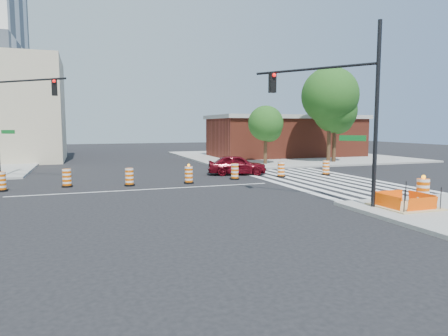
{
  "coord_description": "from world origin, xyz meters",
  "views": [
    {
      "loc": [
        -3.24,
        -21.58,
        3.42
      ],
      "look_at": [
        3.18,
        -3.42,
        1.4
      ],
      "focal_mm": 32.0,
      "sensor_mm": 36.0,
      "label": 1
    }
  ],
  "objects": [
    {
      "name": "ground",
      "position": [
        0.0,
        0.0,
        0.0
      ],
      "size": [
        120.0,
        120.0,
        0.0
      ],
      "primitive_type": "plane",
      "color": "black",
      "rests_on": "ground"
    },
    {
      "name": "sidewalk_ne",
      "position": [
        18.0,
        18.0,
        0.07
      ],
      "size": [
        22.0,
        22.0,
        0.15
      ],
      "primitive_type": "cube",
      "color": "gray",
      "rests_on": "ground"
    },
    {
      "name": "crosswalk_east",
      "position": [
        10.95,
        0.0,
        0.01
      ],
      "size": [
        6.75,
        13.5,
        0.01
      ],
      "color": "silver",
      "rests_on": "ground"
    },
    {
      "name": "lane_centerline",
      "position": [
        0.0,
        0.0,
        0.01
      ],
      "size": [
        14.0,
        0.12,
        0.01
      ],
      "primitive_type": "cube",
      "color": "silver",
      "rests_on": "ground"
    },
    {
      "name": "excavation_pit",
      "position": [
        9.0,
        -9.0,
        0.22
      ],
      "size": [
        2.2,
        2.2,
        0.9
      ],
      "color": "tan",
      "rests_on": "ground"
    },
    {
      "name": "brick_storefront",
      "position": [
        18.0,
        18.0,
        2.32
      ],
      "size": [
        16.5,
        8.5,
        4.6
      ],
      "color": "maroon",
      "rests_on": "ground"
    },
    {
      "name": "red_coupe",
      "position": [
        6.98,
        4.58,
        0.7
      ],
      "size": [
        4.42,
        2.64,
        1.41
      ],
      "primitive_type": "imported",
      "rotation": [
        0.0,
        0.0,
        1.32
      ],
      "color": "#570711",
      "rests_on": "ground"
    },
    {
      "name": "signal_pole_se",
      "position": [
        6.97,
        -7.2,
        4.56
      ],
      "size": [
        3.32,
        4.67,
        7.41
      ],
      "rotation": [
        0.0,
        0.0,
        2.18
      ],
      "color": "black",
      "rests_on": "ground"
    },
    {
      "name": "signal_pole_nw",
      "position": [
        -7.2,
        6.36,
        4.77
      ],
      "size": [
        4.48,
        4.01,
        7.78
      ],
      "rotation": [
        0.0,
        0.0,
        -0.73
      ],
      "color": "black",
      "rests_on": "ground"
    },
    {
      "name": "pit_drum",
      "position": [
        10.14,
        -8.79,
        0.67
      ],
      "size": [
        0.63,
        0.63,
        1.24
      ],
      "color": "black",
      "rests_on": "ground"
    },
    {
      "name": "tree_north_c",
      "position": [
        11.79,
        10.02,
        3.49
      ],
      "size": [
        3.11,
        3.06,
        5.2
      ],
      "color": "#382314",
      "rests_on": "ground"
    },
    {
      "name": "tree_north_d",
      "position": [
        18.04,
        9.7,
        5.88
      ],
      "size": [
        5.15,
        5.15,
        8.75
      ],
      "color": "#382314",
      "rests_on": "ground"
    },
    {
      "name": "tree_north_e",
      "position": [
        18.68,
        9.8,
        4.6
      ],
      "size": [
        4.04,
        4.03,
        6.85
      ],
      "color": "#382314",
      "rests_on": "ground"
    },
    {
      "name": "median_drum_1",
      "position": [
        -7.38,
        1.93,
        0.48
      ],
      "size": [
        0.6,
        0.6,
        1.02
      ],
      "color": "black",
      "rests_on": "ground"
    },
    {
      "name": "median_drum_2",
      "position": [
        -4.17,
        2.4,
        0.48
      ],
      "size": [
        0.6,
        0.6,
        1.02
      ],
      "color": "black",
      "rests_on": "ground"
    },
    {
      "name": "median_drum_3",
      "position": [
        -0.79,
        1.68,
        0.48
      ],
      "size": [
        0.6,
        0.6,
        1.02
      ],
      "color": "black",
      "rests_on": "ground"
    },
    {
      "name": "median_drum_4",
      "position": [
        2.67,
        1.46,
        0.49
      ],
      "size": [
        0.6,
        0.6,
        1.18
      ],
      "color": "black",
      "rests_on": "ground"
    },
    {
      "name": "median_drum_5",
      "position": [
        5.91,
        2.22,
        0.48
      ],
      "size": [
        0.6,
        0.6,
        1.02
      ],
      "color": "black",
      "rests_on": "ground"
    },
    {
      "name": "median_drum_6",
      "position": [
        9.29,
        2.29,
        0.48
      ],
      "size": [
        0.6,
        0.6,
        1.02
      ],
      "color": "black",
      "rests_on": "ground"
    },
    {
      "name": "median_drum_7",
      "position": [
        12.79,
        2.26,
        0.48
      ],
      "size": [
        0.6,
        0.6,
        1.02
      ],
      "color": "black",
      "rests_on": "ground"
    }
  ]
}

